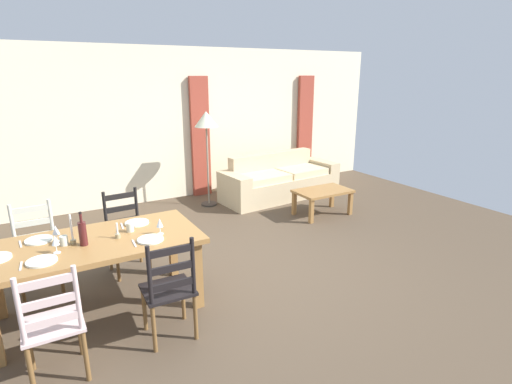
{
  "coord_description": "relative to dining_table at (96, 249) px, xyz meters",
  "views": [
    {
      "loc": [
        -1.93,
        -3.77,
        2.24
      ],
      "look_at": [
        0.57,
        0.58,
        0.75
      ],
      "focal_mm": 28.06,
      "sensor_mm": 36.0,
      "label": 1
    }
  ],
  "objects": [
    {
      "name": "wine_glass_near_left",
      "position": [
        -0.33,
        -0.12,
        0.2
      ],
      "size": [
        0.06,
        0.06,
        0.16
      ],
      "color": "white",
      "rests_on": "dining_table"
    },
    {
      "name": "candle_tall",
      "position": [
        -0.18,
        0.02,
        0.17
      ],
      "size": [
        0.05,
        0.05,
        0.28
      ],
      "color": "#998C66",
      "rests_on": "dining_table"
    },
    {
      "name": "fork_far_left",
      "position": [
        -0.6,
        0.25,
        0.09
      ],
      "size": [
        0.03,
        0.17,
        0.01
      ],
      "primitive_type": "cube",
      "rotation": [
        0.0,
        0.0,
        0.07
      ],
      "color": "silver",
      "rests_on": "dining_table"
    },
    {
      "name": "dinner_plate_near_left",
      "position": [
        -0.45,
        -0.25,
        0.1
      ],
      "size": [
        0.24,
        0.24,
        0.02
      ],
      "primitive_type": "cylinder",
      "color": "white",
      "rests_on": "dining_table"
    },
    {
      "name": "dining_table",
      "position": [
        0.0,
        0.0,
        0.0
      ],
      "size": [
        1.9,
        0.96,
        0.75
      ],
      "color": "olive",
      "rests_on": "ground_plane"
    },
    {
      "name": "dinner_plate_far_right",
      "position": [
        0.45,
        0.25,
        0.1
      ],
      "size": [
        0.24,
        0.24,
        0.02
      ],
      "primitive_type": "cylinder",
      "color": "white",
      "rests_on": "dining_table"
    },
    {
      "name": "coffee_table",
      "position": [
        3.65,
        1.15,
        -0.31
      ],
      "size": [
        0.9,
        0.56,
        0.42
      ],
      "color": "olive",
      "rests_on": "ground_plane"
    },
    {
      "name": "couch",
      "position": [
        3.58,
        2.37,
        -0.37
      ],
      "size": [
        2.34,
        0.99,
        0.8
      ],
      "color": "#CAB48A",
      "rests_on": "ground_plane"
    },
    {
      "name": "standing_lamp",
      "position": [
        2.23,
        2.55,
        0.75
      ],
      "size": [
        0.4,
        0.4,
        1.64
      ],
      "color": "#332D28",
      "rests_on": "ground_plane"
    },
    {
      "name": "wall_far",
      "position": [
        1.52,
        3.35,
        0.69
      ],
      "size": [
        9.6,
        0.16,
        2.7
      ],
      "primitive_type": "cube",
      "color": "#F1E4C0",
      "rests_on": "ground_plane"
    },
    {
      "name": "fork_far_right",
      "position": [
        0.3,
        0.25,
        0.09
      ],
      "size": [
        0.03,
        0.17,
        0.01
      ],
      "primitive_type": "cube",
      "rotation": [
        0.0,
        0.0,
        -0.1
      ],
      "color": "silver",
      "rests_on": "dining_table"
    },
    {
      "name": "coffee_cup_secondary",
      "position": [
        -0.25,
        0.03,
        0.13
      ],
      "size": [
        0.07,
        0.07,
        0.09
      ],
      "primitive_type": "cylinder",
      "color": "beige",
      "rests_on": "dining_table"
    },
    {
      "name": "dining_chair_near_right",
      "position": [
        0.46,
        -0.73,
        -0.19
      ],
      "size": [
        0.43,
        0.41,
        0.96
      ],
      "color": "black",
      "rests_on": "ground_plane"
    },
    {
      "name": "dining_chair_far_left",
      "position": [
        -0.49,
        0.76,
        -0.19
      ],
      "size": [
        0.42,
        0.4,
        0.96
      ],
      "color": "beige",
      "rests_on": "ground_plane"
    },
    {
      "name": "coffee_cup_primary",
      "position": [
        0.34,
        0.06,
        0.13
      ],
      "size": [
        0.07,
        0.07,
        0.09
      ],
      "primitive_type": "cylinder",
      "color": "beige",
      "rests_on": "dining_table"
    },
    {
      "name": "wine_glass_far_left",
      "position": [
        -0.3,
        0.14,
        0.2
      ],
      "size": [
        0.06,
        0.06,
        0.16
      ],
      "color": "white",
      "rests_on": "dining_table"
    },
    {
      "name": "candle_short",
      "position": [
        0.2,
        -0.04,
        0.13
      ],
      "size": [
        0.05,
        0.05,
        0.15
      ],
      "color": "#998C66",
      "rests_on": "dining_table"
    },
    {
      "name": "wine_glass_near_right",
      "position": [
        0.58,
        -0.15,
        0.2
      ],
      "size": [
        0.06,
        0.06,
        0.16
      ],
      "color": "white",
      "rests_on": "dining_table"
    },
    {
      "name": "wine_bottle",
      "position": [
        -0.1,
        -0.06,
        0.2
      ],
      "size": [
        0.07,
        0.07,
        0.32
      ],
      "color": "#471919",
      "rests_on": "dining_table"
    },
    {
      "name": "curtain_panel_right",
      "position": [
        4.78,
        3.21,
        0.44
      ],
      "size": [
        0.35,
        0.08,
        2.2
      ],
      "primitive_type": "cube",
      "color": "#A03F2F",
      "rests_on": "ground_plane"
    },
    {
      "name": "dining_chair_far_right",
      "position": [
        0.43,
        0.77,
        -0.19
      ],
      "size": [
        0.44,
        0.42,
        0.96
      ],
      "color": "black",
      "rests_on": "ground_plane"
    },
    {
      "name": "dinner_plate_near_right",
      "position": [
        0.45,
        -0.25,
        0.1
      ],
      "size": [
        0.24,
        0.24,
        0.02
      ],
      "primitive_type": "cylinder",
      "color": "white",
      "rests_on": "dining_table"
    },
    {
      "name": "fork_near_right",
      "position": [
        0.3,
        -0.25,
        0.09
      ],
      "size": [
        0.03,
        0.17,
        0.01
      ],
      "primitive_type": "cube",
      "rotation": [
        0.0,
        0.0,
        -0.05
      ],
      "color": "silver",
      "rests_on": "dining_table"
    },
    {
      "name": "curtain_panel_left",
      "position": [
        2.38,
        3.21,
        0.44
      ],
      "size": [
        0.35,
        0.08,
        2.2
      ],
      "primitive_type": "cube",
      "color": "#A03F2F",
      "rests_on": "ground_plane"
    },
    {
      "name": "ground_plane",
      "position": [
        1.52,
        0.05,
        -0.67
      ],
      "size": [
        9.6,
        9.6,
        0.02
      ],
      "primitive_type": "cube",
      "color": "#4E3F2F"
    },
    {
      "name": "dinner_plate_far_left",
      "position": [
        -0.45,
        0.25,
        0.1
      ],
      "size": [
        0.24,
        0.24,
        0.02
      ],
      "primitive_type": "cylinder",
      "color": "white",
      "rests_on": "dining_table"
    },
    {
      "name": "fork_near_left",
      "position": [
        -0.6,
        -0.25,
        0.09
      ],
      "size": [
        0.03,
        0.17,
        0.01
      ],
      "primitive_type": "cube",
      "rotation": [
        0.0,
        0.0,
        -0.07
      ],
      "color": "silver",
      "rests_on": "dining_table"
    },
    {
      "name": "dining_chair_near_left",
      "position": [
        -0.44,
        -0.79,
        -0.19
      ],
      "size": [
        0.42,
        0.4,
        0.96
      ],
      "color": "beige",
      "rests_on": "ground_plane"
    }
  ]
}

